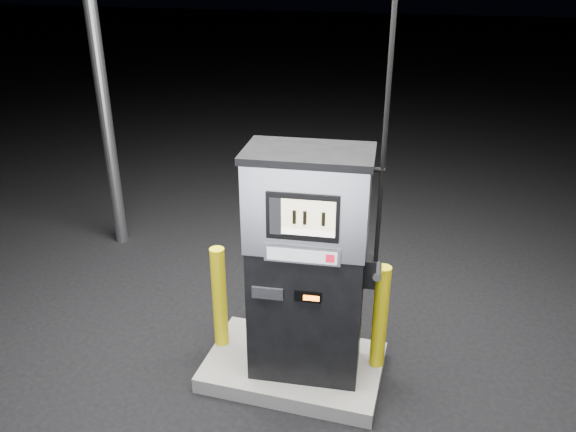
# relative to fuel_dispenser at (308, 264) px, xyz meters

# --- Properties ---
(ground) EXTENTS (80.00, 80.00, 0.00)m
(ground) POSITION_rel_fuel_dispenser_xyz_m (-0.12, 0.04, -1.20)
(ground) COLOR black
(ground) RESTS_ON ground
(pump_island) EXTENTS (1.60, 1.00, 0.15)m
(pump_island) POSITION_rel_fuel_dispenser_xyz_m (-0.12, 0.04, -1.13)
(pump_island) COLOR slate
(pump_island) RESTS_ON ground
(fuel_dispenser) EXTENTS (1.16, 0.70, 4.25)m
(fuel_dispenser) POSITION_rel_fuel_dispenser_xyz_m (0.00, 0.00, 0.00)
(fuel_dispenser) COLOR black
(fuel_dispenser) RESTS_ON pump_island
(bollard_left) EXTENTS (0.16, 0.16, 1.02)m
(bollard_left) POSITION_rel_fuel_dispenser_xyz_m (-0.86, 0.11, -0.54)
(bollard_left) COLOR yellow
(bollard_left) RESTS_ON pump_island
(bollard_right) EXTENTS (0.15, 0.15, 1.01)m
(bollard_right) POSITION_rel_fuel_dispenser_xyz_m (0.62, 0.20, -0.55)
(bollard_right) COLOR yellow
(bollard_right) RESTS_ON pump_island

